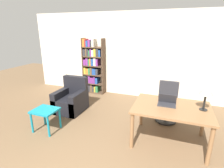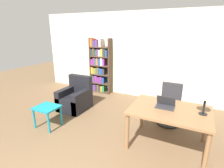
{
  "view_description": "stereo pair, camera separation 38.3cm",
  "coord_description": "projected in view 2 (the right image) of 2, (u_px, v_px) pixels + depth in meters",
  "views": [
    {
      "loc": [
        0.99,
        -0.97,
        2.15
      ],
      "look_at": [
        -0.28,
        2.45,
        1.01
      ],
      "focal_mm": 28.0,
      "sensor_mm": 36.0,
      "label": 1
    },
    {
      "loc": [
        1.34,
        -0.82,
        2.15
      ],
      "look_at": [
        -0.28,
        2.45,
        1.01
      ],
      "focal_mm": 28.0,
      "sensor_mm": 36.0,
      "label": 2
    }
  ],
  "objects": [
    {
      "name": "desk",
      "position": [
        169.0,
        114.0,
        3.22
      ],
      "size": [
        1.41,
        1.02,
        0.76
      ],
      "color": "olive",
      "rests_on": "ground_plane"
    },
    {
      "name": "armchair",
      "position": [
        75.0,
        99.0,
        4.91
      ],
      "size": [
        0.71,
        0.79,
        0.91
      ],
      "color": "black",
      "rests_on": "ground_plane"
    },
    {
      "name": "bookshelf",
      "position": [
        100.0,
        67.0,
        6.08
      ],
      "size": [
        0.76,
        0.28,
        1.88
      ],
      "color": "#4C3828",
      "rests_on": "ground_plane"
    },
    {
      "name": "laptop",
      "position": [
        165.0,
        105.0,
        3.26
      ],
      "size": [
        0.34,
        0.22,
        0.22
      ],
      "color": "#2D2D33",
      "rests_on": "desk"
    },
    {
      "name": "side_table_blue",
      "position": [
        47.0,
        110.0,
        3.94
      ],
      "size": [
        0.51,
        0.46,
        0.5
      ],
      "color": "teal",
      "rests_on": "ground_plane"
    },
    {
      "name": "wall_back",
      "position": [
        150.0,
        57.0,
        5.38
      ],
      "size": [
        8.0,
        0.06,
        2.7
      ],
      "color": "beige",
      "rests_on": "ground_plane"
    },
    {
      "name": "office_chair",
      "position": [
        170.0,
        106.0,
        4.11
      ],
      "size": [
        0.51,
        0.51,
        0.96
      ],
      "color": "black",
      "rests_on": "ground_plane"
    },
    {
      "name": "table_lamp",
      "position": [
        206.0,
        95.0,
        2.9
      ],
      "size": [
        0.24,
        0.24,
        0.46
      ],
      "color": "black",
      "rests_on": "desk"
    }
  ]
}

